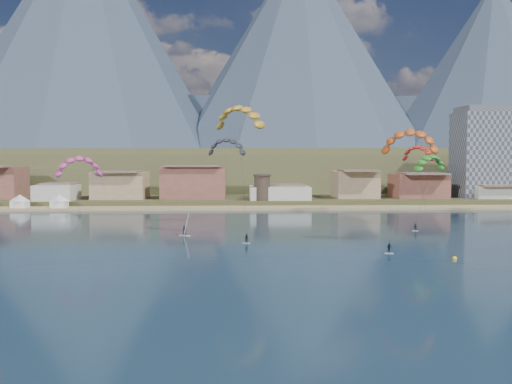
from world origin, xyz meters
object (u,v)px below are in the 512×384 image
at_px(apartment_tower, 485,152).
at_px(kitesurfer_green, 429,161).
at_px(watchtower, 262,187).
at_px(kitesurfer_yellow, 240,114).
at_px(kitesurfer_orange, 410,138).
at_px(windsurfer, 185,229).
at_px(buoy, 455,258).

distance_m(apartment_tower, kitesurfer_green, 79.29).
xyz_separation_m(watchtower, kitesurfer_yellow, (-7.78, -66.65, 18.53)).
height_order(apartment_tower, watchtower, apartment_tower).
height_order(watchtower, kitesurfer_green, kitesurfer_green).
bearing_deg(kitesurfer_orange, windsurfer, 163.46).
xyz_separation_m(kitesurfer_green, windsurfer, (-55.64, -13.89, -13.78)).
relative_size(kitesurfer_orange, windsurfer, 5.01).
bearing_deg(apartment_tower, kitesurfer_orange, -121.34).
height_order(kitesurfer_orange, buoy, kitesurfer_orange).
distance_m(apartment_tower, kitesurfer_orange, 108.70).
xyz_separation_m(kitesurfer_orange, buoy, (2.66, -15.40, -19.60)).
bearing_deg(kitesurfer_green, watchtower, 124.98).
relative_size(kitesurfer_yellow, buoy, 39.20).
height_order(kitesurfer_yellow, buoy, kitesurfer_yellow).
relative_size(apartment_tower, buoy, 45.04).
bearing_deg(watchtower, apartment_tower, 9.93).
bearing_deg(buoy, apartment_tower, 63.54).
distance_m(kitesurfer_orange, buoy, 25.07).
distance_m(watchtower, kitesurfer_yellow, 69.61).
bearing_deg(windsurfer, apartment_tower, 39.01).
bearing_deg(watchtower, kitesurfer_green, -55.02).
bearing_deg(windsurfer, watchtower, 73.97).
relative_size(apartment_tower, kitesurfer_orange, 1.37).
distance_m(apartment_tower, buoy, 122.19).
distance_m(windsurfer, buoy, 53.17).
distance_m(kitesurfer_orange, kitesurfer_green, 29.92).
xyz_separation_m(apartment_tower, kitesurfer_yellow, (-87.78, -80.65, 7.08)).
distance_m(apartment_tower, watchtower, 82.02).
bearing_deg(kitesurfer_orange, watchtower, 106.58).
xyz_separation_m(watchtower, kitesurfer_green, (36.61, -52.32, 8.89)).
relative_size(kitesurfer_yellow, kitesurfer_green, 1.51).
bearing_deg(windsurfer, kitesurfer_yellow, -2.20).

